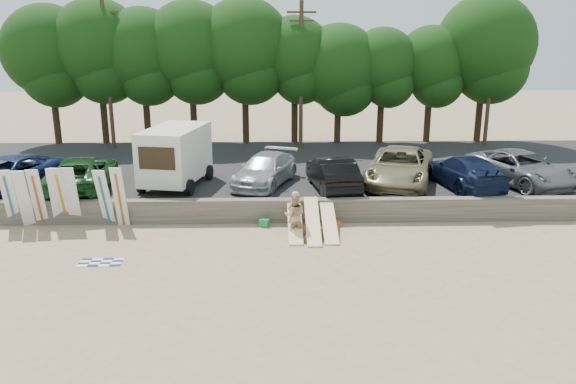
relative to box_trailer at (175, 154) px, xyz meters
name	(u,v)px	position (x,y,z in m)	size (l,w,h in m)	color
ground	(267,247)	(4.38, -6.39, -2.28)	(120.00, 120.00, 0.00)	tan
seawall	(268,210)	(4.38, -3.39, -1.78)	(44.00, 0.50, 1.00)	#6B6356
parking_lot	(269,172)	(4.38, 4.11, -1.93)	(44.00, 14.50, 0.70)	#282828
treeline	(255,51)	(3.47, 11.20, 4.36)	(34.28, 6.37, 9.59)	#382616
utility_poles	(301,72)	(6.38, 9.61, 3.15)	(25.80, 0.26, 9.00)	#473321
box_trailer	(175,154)	(0.00, 0.00, 0.00)	(3.19, 4.76, 2.81)	silver
car_0	(9,175)	(-7.53, -0.79, -0.78)	(2.63, 5.70, 1.59)	#16224D
car_1	(82,174)	(-4.22, -0.66, -0.78)	(2.64, 5.72, 1.59)	#153917
car_2	(265,170)	(4.24, 0.16, -0.85)	(2.03, 4.98, 1.45)	#A3A2A7
car_3	(332,173)	(7.37, -0.88, -0.79)	(1.67, 4.78, 1.57)	black
car_4	(400,167)	(10.71, 0.05, -0.71)	(2.86, 6.21, 1.73)	#807651
car_5	(465,172)	(13.65, -0.60, -0.81)	(2.15, 5.29, 1.54)	black
car_6	(521,168)	(16.53, -0.13, -0.78)	(2.65, 5.75, 1.60)	#56595C
surfboard_upright_0	(10,198)	(-6.17, -3.83, -1.02)	(0.50, 0.06, 2.60)	silver
surfboard_upright_1	(24,199)	(-5.55, -3.96, -1.02)	(0.50, 0.06, 2.60)	silver
surfboard_upright_2	(38,198)	(-5.02, -3.87, -1.01)	(0.50, 0.06, 2.60)	silver
surfboard_upright_3	(57,197)	(-4.28, -3.78, -1.00)	(0.50, 0.06, 2.60)	silver
surfboard_upright_4	(62,197)	(-4.08, -3.75, -1.00)	(0.50, 0.06, 2.60)	silver
surfboard_upright_5	(72,197)	(-3.66, -3.77, -0.99)	(0.50, 0.06, 2.60)	silver
surfboard_upright_6	(104,198)	(-2.30, -3.91, -1.02)	(0.50, 0.06, 2.60)	silver
surfboard_upright_7	(120,197)	(-1.68, -3.88, -0.99)	(0.50, 0.06, 2.60)	silver
surfboard_low_0	(295,222)	(5.47, -4.85, -1.79)	(0.56, 3.00, 0.07)	#FFE4A0
surfboard_low_1	(313,221)	(6.17, -5.08, -1.69)	(0.56, 3.00, 0.07)	#FFE4A0
surfboard_low_2	(329,221)	(6.84, -4.86, -1.78)	(0.56, 3.00, 0.07)	#FFE4A0
beachgoer_a	(294,214)	(5.45, -5.10, -1.37)	(0.66, 0.44, 1.82)	tan
beachgoer_b	(295,215)	(5.46, -5.15, -1.43)	(0.83, 0.64, 1.70)	tan
cooler	(264,223)	(4.24, -3.99, -2.12)	(0.38, 0.30, 0.32)	#23833D
gear_bag	(336,224)	(7.23, -4.06, -2.17)	(0.30, 0.25, 0.22)	#DB4F19
beach_towel	(101,262)	(-1.44, -7.70, -2.27)	(1.50, 1.50, 0.00)	white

